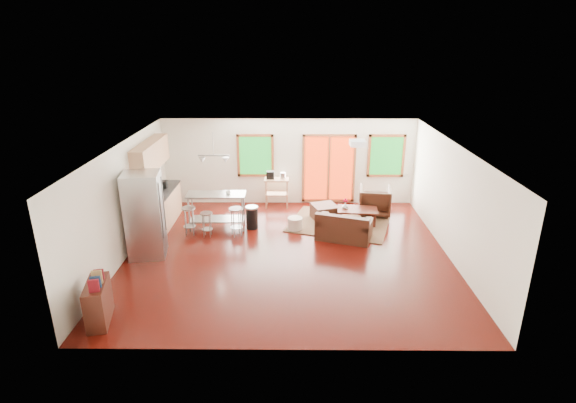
{
  "coord_description": "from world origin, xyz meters",
  "views": [
    {
      "loc": [
        0.08,
        -9.57,
        4.81
      ],
      "look_at": [
        0.0,
        0.3,
        1.2
      ],
      "focal_mm": 28.0,
      "sensor_mm": 36.0,
      "label": 1
    }
  ],
  "objects_px": {
    "coffee_table": "(357,211)",
    "rug": "(339,223)",
    "loveseat": "(344,229)",
    "ottoman": "(324,212)",
    "kitchen_cart": "(276,183)",
    "armchair": "(375,199)",
    "island": "(217,205)",
    "refrigerator": "(145,215)"
  },
  "relations": [
    {
      "from": "armchair",
      "to": "kitchen_cart",
      "type": "distance_m",
      "value": 2.93
    },
    {
      "from": "coffee_table",
      "to": "armchair",
      "type": "distance_m",
      "value": 0.93
    },
    {
      "from": "refrigerator",
      "to": "armchair",
      "type": "bearing_deg",
      "value": 16.13
    },
    {
      "from": "armchair",
      "to": "kitchen_cart",
      "type": "xyz_separation_m",
      "value": [
        -2.85,
        0.6,
        0.31
      ]
    },
    {
      "from": "rug",
      "to": "refrigerator",
      "type": "bearing_deg",
      "value": -157.95
    },
    {
      "from": "refrigerator",
      "to": "kitchen_cart",
      "type": "height_order",
      "value": "refrigerator"
    },
    {
      "from": "kitchen_cart",
      "to": "island",
      "type": "bearing_deg",
      "value": -132.46
    },
    {
      "from": "loveseat",
      "to": "coffee_table",
      "type": "bearing_deg",
      "value": 82.95
    },
    {
      "from": "rug",
      "to": "refrigerator",
      "type": "relative_size",
      "value": 1.3
    },
    {
      "from": "armchair",
      "to": "kitchen_cart",
      "type": "height_order",
      "value": "kitchen_cart"
    },
    {
      "from": "island",
      "to": "rug",
      "type": "bearing_deg",
      "value": 5.18
    },
    {
      "from": "rug",
      "to": "refrigerator",
      "type": "height_order",
      "value": "refrigerator"
    },
    {
      "from": "coffee_table",
      "to": "refrigerator",
      "type": "distance_m",
      "value": 5.52
    },
    {
      "from": "coffee_table",
      "to": "island",
      "type": "bearing_deg",
      "value": -175.06
    },
    {
      "from": "coffee_table",
      "to": "ottoman",
      "type": "distance_m",
      "value": 0.94
    },
    {
      "from": "loveseat",
      "to": "coffee_table",
      "type": "relative_size",
      "value": 1.34
    },
    {
      "from": "loveseat",
      "to": "ottoman",
      "type": "relative_size",
      "value": 2.33
    },
    {
      "from": "refrigerator",
      "to": "island",
      "type": "distance_m",
      "value": 2.12
    },
    {
      "from": "loveseat",
      "to": "refrigerator",
      "type": "xyz_separation_m",
      "value": [
        -4.66,
        -0.91,
        0.71
      ]
    },
    {
      "from": "armchair",
      "to": "island",
      "type": "distance_m",
      "value": 4.49
    },
    {
      "from": "rug",
      "to": "island",
      "type": "relative_size",
      "value": 1.68
    },
    {
      "from": "loveseat",
      "to": "rug",
      "type": "bearing_deg",
      "value": 109.47
    },
    {
      "from": "coffee_table",
      "to": "rug",
      "type": "bearing_deg",
      "value": -176.69
    },
    {
      "from": "island",
      "to": "armchair",
      "type": "bearing_deg",
      "value": 13.49
    },
    {
      "from": "rug",
      "to": "refrigerator",
      "type": "distance_m",
      "value": 5.11
    },
    {
      "from": "armchair",
      "to": "refrigerator",
      "type": "relative_size",
      "value": 0.45
    },
    {
      "from": "rug",
      "to": "island",
      "type": "bearing_deg",
      "value": -174.82
    },
    {
      "from": "rug",
      "to": "kitchen_cart",
      "type": "bearing_deg",
      "value": 142.6
    },
    {
      "from": "rug",
      "to": "coffee_table",
      "type": "distance_m",
      "value": 0.61
    },
    {
      "from": "loveseat",
      "to": "refrigerator",
      "type": "height_order",
      "value": "refrigerator"
    },
    {
      "from": "loveseat",
      "to": "island",
      "type": "relative_size",
      "value": 0.98
    },
    {
      "from": "ottoman",
      "to": "kitchen_cart",
      "type": "distance_m",
      "value": 1.81
    },
    {
      "from": "ottoman",
      "to": "kitchen_cart",
      "type": "relative_size",
      "value": 0.59
    },
    {
      "from": "armchair",
      "to": "refrigerator",
      "type": "distance_m",
      "value": 6.33
    },
    {
      "from": "refrigerator",
      "to": "kitchen_cart",
      "type": "xyz_separation_m",
      "value": [
        2.88,
        3.24,
        -0.24
      ]
    },
    {
      "from": "loveseat",
      "to": "ottoman",
      "type": "height_order",
      "value": "loveseat"
    },
    {
      "from": "loveseat",
      "to": "armchair",
      "type": "height_order",
      "value": "armchair"
    },
    {
      "from": "rug",
      "to": "kitchen_cart",
      "type": "xyz_separation_m",
      "value": [
        -1.77,
        1.35,
        0.74
      ]
    },
    {
      "from": "island",
      "to": "kitchen_cart",
      "type": "height_order",
      "value": "kitchen_cart"
    },
    {
      "from": "coffee_table",
      "to": "island",
      "type": "xyz_separation_m",
      "value": [
        -3.78,
        -0.33,
        0.3
      ]
    },
    {
      "from": "coffee_table",
      "to": "armchair",
      "type": "relative_size",
      "value": 1.27
    },
    {
      "from": "kitchen_cart",
      "to": "refrigerator",
      "type": "bearing_deg",
      "value": -131.65
    }
  ]
}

